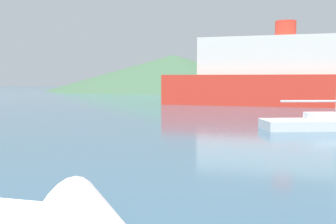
{
  "coord_description": "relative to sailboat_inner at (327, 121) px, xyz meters",
  "views": [
    {
      "loc": [
        4.57,
        -0.97,
        2.45
      ],
      "look_at": [
        -0.38,
        14.0,
        1.2
      ],
      "focal_mm": 45.0,
      "sensor_mm": 36.0,
      "label": 1
    }
  ],
  "objects": [
    {
      "name": "sailboat_inner",
      "position": [
        0.0,
        0.0,
        0.0
      ],
      "size": [
        6.54,
        4.21,
        9.78
      ],
      "rotation": [
        0.0,
        0.0,
        0.39
      ],
      "color": "silver",
      "rests_on": "ground_plane"
    },
    {
      "name": "ferry_distant",
      "position": [
        -3.03,
        19.66,
        2.37
      ],
      "size": [
        22.15,
        7.95,
        7.85
      ],
      "rotation": [
        0.0,
        0.0,
        0.01
      ],
      "color": "red",
      "rests_on": "ground_plane"
    },
    {
      "name": "hill_west",
      "position": [
        -28.46,
        64.9,
        3.39
      ],
      "size": [
        53.32,
        53.32,
        7.55
      ],
      "color": "#38563D",
      "rests_on": "ground_plane"
    }
  ]
}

